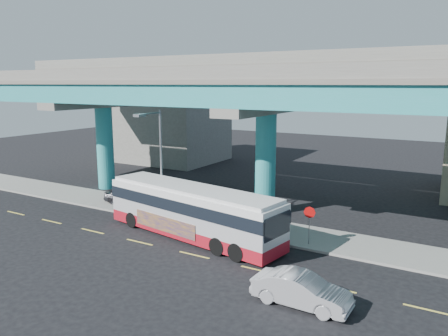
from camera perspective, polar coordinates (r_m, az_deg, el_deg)
The scene contains 10 objects.
ground at distance 25.26m, azimuth -3.51°, elevation -11.06°, with size 120.00×120.00×0.00m, color black.
sidewalk at distance 29.68m, azimuth 2.44°, elevation -7.49°, with size 70.00×4.00×0.15m, color gray.
lane_markings at distance 25.03m, azimuth -3.90°, elevation -11.26°, with size 58.00×0.12×0.01m.
viaduct at distance 31.39m, azimuth 5.71°, elevation 10.33°, with size 52.00×12.40×11.70m.
building_concrete at distance 54.82m, azimuth -7.06°, elevation 5.70°, with size 12.00×10.00×9.00m, color gray.
transit_bus at distance 27.21m, azimuth -4.19°, elevation -5.47°, with size 12.87×4.80×3.24m.
sedan at distance 19.83m, azimuth 10.05°, elevation -15.43°, with size 4.34×1.61×1.42m, color #A8A8AC.
parked_car at distance 35.33m, azimuth -12.50°, elevation -3.53°, with size 3.90×2.30×1.25m, color #303035.
street_lamp at distance 29.86m, azimuth -8.91°, elevation 2.40°, with size 0.50×2.48×7.58m.
stop_sign at distance 26.08m, azimuth 11.10°, elevation -6.37°, with size 0.69×0.12×2.30m.
Camera 1 is at (13.09, -19.42, 9.47)m, focal length 35.00 mm.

